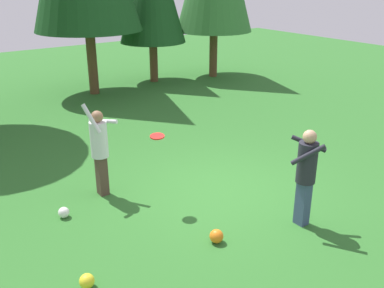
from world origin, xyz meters
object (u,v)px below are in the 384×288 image
Objects in this scene: person_catcher at (306,170)px; ball_orange at (216,236)px; ball_yellow at (87,281)px; frisbee at (157,136)px; person_thrower at (99,145)px; ball_white at (64,212)px.

ball_orange is (-1.61, 0.42, -0.95)m from person_catcher.
ball_orange is (2.21, -0.20, 0.01)m from ball_yellow.
frisbee reaches higher than ball_orange.
person_catcher is 3.99m from ball_yellow.
ball_yellow is at bearing 174.91° from ball_orange.
person_catcher is 2.71m from frisbee.
ball_yellow is 2.22m from ball_orange.
ball_yellow is at bearing 41.12° from person_catcher.
person_thrower reaches higher than person_catcher.
ball_white is at bearing 128.44° from ball_orange.
ball_yellow is (-3.82, 0.62, -0.95)m from person_catcher.
ball_white is (0.42, 2.06, -0.01)m from ball_yellow.
ball_orange reaches higher than ball_white.
ball_yellow is 1.08× the size of ball_white.
frisbee is 1.61× the size of ball_orange.
person_catcher reaches higher than ball_white.
person_catcher is (2.42, -3.11, 0.00)m from person_thrower.
person_thrower is 3.02m from ball_yellow.
person_catcher is 8.76× the size of ball_white.
ball_white is at bearing 78.54° from ball_yellow.
ball_orange is (0.11, -1.65, -1.30)m from frisbee.
person_thrower reaches higher than frisbee.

